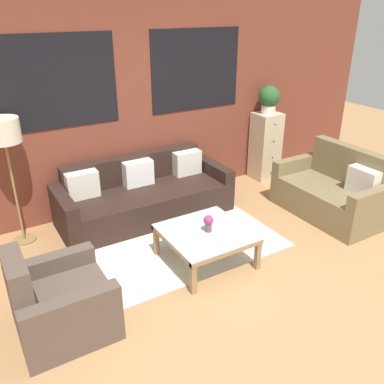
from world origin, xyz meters
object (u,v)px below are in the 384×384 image
object	(u,v)px
couch_dark	(144,196)
floor_lamp	(4,137)
settee_vintage	(332,193)
flower_vase	(208,222)
armchair_corner	(59,304)
coffee_table	(206,236)
potted_plant	(269,98)
drawer_cabinet	(265,146)

from	to	relation	value
couch_dark	floor_lamp	xyz separation A→B (m)	(-1.55, 0.16, 1.04)
couch_dark	settee_vintage	distance (m)	2.55
settee_vintage	flower_vase	distance (m)	2.08
armchair_corner	coffee_table	bearing A→B (deg)	7.90
flower_vase	settee_vintage	bearing A→B (deg)	2.75
flower_vase	couch_dark	bearing A→B (deg)	96.11
couch_dark	potted_plant	world-z (taller)	potted_plant
coffee_table	potted_plant	world-z (taller)	potted_plant
settee_vintage	coffee_table	size ratio (longest dim) A/B	1.62
potted_plant	drawer_cabinet	bearing A→B (deg)	-90.00
armchair_corner	coffee_table	xyz separation A→B (m)	(1.66, 0.23, 0.05)
drawer_cabinet	settee_vintage	bearing A→B (deg)	-92.31
coffee_table	drawer_cabinet	world-z (taller)	drawer_cabinet
floor_lamp	potted_plant	world-z (taller)	floor_lamp
drawer_cabinet	flower_vase	bearing A→B (deg)	-143.28
floor_lamp	potted_plant	size ratio (longest dim) A/B	3.59
settee_vintage	armchair_corner	distance (m)	3.77
floor_lamp	couch_dark	bearing A→B (deg)	-5.97
settee_vintage	flower_vase	bearing A→B (deg)	-177.25
armchair_corner	floor_lamp	world-z (taller)	floor_lamp
couch_dark	settee_vintage	size ratio (longest dim) A/B	1.60
settee_vintage	drawer_cabinet	distance (m)	1.51
couch_dark	coffee_table	world-z (taller)	couch_dark
armchair_corner	flower_vase	xyz separation A→B (m)	(1.68, 0.22, 0.22)
potted_plant	flower_vase	bearing A→B (deg)	-143.28
couch_dark	armchair_corner	world-z (taller)	armchair_corner
armchair_corner	flower_vase	bearing A→B (deg)	7.35
floor_lamp	drawer_cabinet	bearing A→B (deg)	0.87
couch_dark	potted_plant	size ratio (longest dim) A/B	5.41
coffee_table	floor_lamp	size ratio (longest dim) A/B	0.58
coffee_table	floor_lamp	world-z (taller)	floor_lamp
couch_dark	flower_vase	size ratio (longest dim) A/B	12.01
floor_lamp	coffee_table	bearing A→B (deg)	-42.21
armchair_corner	couch_dark	bearing A→B (deg)	45.90
armchair_corner	floor_lamp	size ratio (longest dim) A/B	0.55
potted_plant	coffee_table	bearing A→B (deg)	-143.81
floor_lamp	flower_vase	distance (m)	2.43
drawer_cabinet	coffee_table	bearing A→B (deg)	-143.81
potted_plant	flower_vase	size ratio (longest dim) A/B	2.22
floor_lamp	flower_vase	xyz separation A→B (m)	(1.70, -1.53, -0.82)
settee_vintage	flower_vase	xyz separation A→B (m)	(-2.07, -0.10, 0.19)
coffee_table	armchair_corner	bearing A→B (deg)	-172.10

